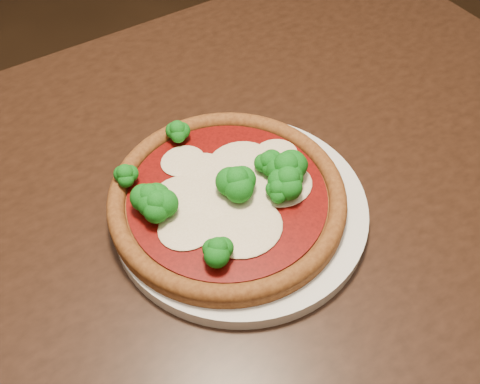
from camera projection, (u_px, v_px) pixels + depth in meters
floor at (254, 382)px, 1.26m from camera, size 4.00×4.00×0.00m
dining_table at (220, 239)px, 0.74m from camera, size 1.18×0.83×0.75m
plate at (240, 209)px, 0.63m from camera, size 0.30×0.30×0.02m
pizza at (229, 193)px, 0.61m from camera, size 0.28×0.28×0.06m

